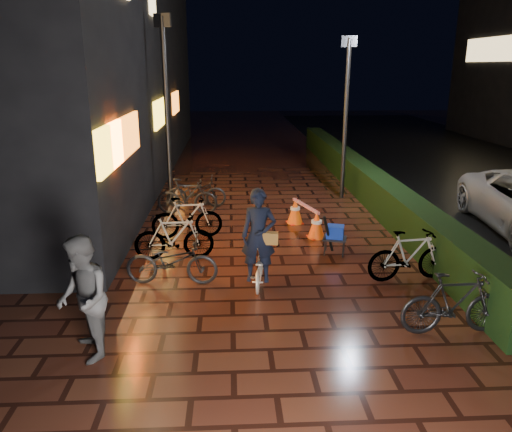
{
  "coord_description": "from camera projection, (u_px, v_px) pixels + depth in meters",
  "views": [
    {
      "loc": [
        -1.12,
        -8.3,
        4.13
      ],
      "look_at": [
        -0.59,
        1.71,
        1.1
      ],
      "focal_mm": 35.0,
      "sensor_mm": 36.0,
      "label": 1
    }
  ],
  "objects": [
    {
      "name": "lamp_post_hedge",
      "position": [
        346.0,
        112.0,
        15.49
      ],
      "size": [
        0.48,
        0.19,
        4.99
      ],
      "color": "black",
      "rests_on": "ground"
    },
    {
      "name": "cyclist",
      "position": [
        259.0,
        250.0,
        9.58
      ],
      "size": [
        0.73,
        1.41,
        1.95
      ],
      "color": "white",
      "rests_on": "ground"
    },
    {
      "name": "ground",
      "position": [
        293.0,
        299.0,
        9.18
      ],
      "size": [
        80.0,
        80.0,
        0.0
      ],
      "primitive_type": "plane",
      "color": "#381911",
      "rests_on": "ground"
    },
    {
      "name": "parked_bikes_storefront",
      "position": [
        185.0,
        217.0,
        12.48
      ],
      "size": [
        2.01,
        6.29,
        1.05
      ],
      "color": "black",
      "rests_on": "ground"
    },
    {
      "name": "parked_bikes_hedge",
      "position": [
        430.0,
        277.0,
        8.88
      ],
      "size": [
        1.79,
        2.69,
        1.05
      ],
      "color": "black",
      "rests_on": "ground"
    },
    {
      "name": "storefront_block",
      "position": [
        1.0,
        55.0,
        18.4
      ],
      "size": [
        12.09,
        22.0,
        9.0
      ],
      "color": "black",
      "rests_on": "ground"
    },
    {
      "name": "lamp_post_sf",
      "position": [
        166.0,
        104.0,
        14.68
      ],
      "size": [
        0.52,
        0.27,
        5.54
      ],
      "color": "black",
      "rests_on": "ground"
    },
    {
      "name": "hedge",
      "position": [
        361.0,
        178.0,
        16.85
      ],
      "size": [
        0.7,
        20.0,
        1.0
      ],
      "primitive_type": "cube",
      "color": "black",
      "rests_on": "ground"
    },
    {
      "name": "traffic_barrier",
      "position": [
        305.0,
        217.0,
        12.97
      ],
      "size": [
        0.85,
        1.7,
        0.69
      ],
      "color": "#FD510D",
      "rests_on": "ground"
    },
    {
      "name": "bystander_person",
      "position": [
        83.0,
        299.0,
        7.11
      ],
      "size": [
        1.0,
        1.11,
        1.87
      ],
      "primitive_type": "imported",
      "rotation": [
        0.0,
        0.0,
        -1.19
      ],
      "color": "#515153",
      "rests_on": "ground"
    },
    {
      "name": "cart_assembly",
      "position": [
        334.0,
        233.0,
        11.25
      ],
      "size": [
        0.65,
        0.55,
        0.97
      ],
      "color": "black",
      "rests_on": "ground"
    }
  ]
}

